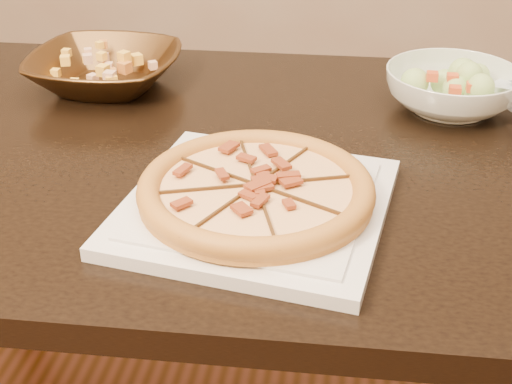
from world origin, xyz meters
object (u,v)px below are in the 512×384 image
Objects in this scene: pizza at (256,189)px; bronze_bowl at (106,70)px; plate at (256,205)px; salad_bowl at (451,90)px; dining_table at (215,209)px.

pizza is 1.15× the size of bronze_bowl.
salad_bowl reaches higher than plate.
pizza is (-0.00, -0.00, 0.02)m from plate.
salad_bowl is at bearing 54.03° from plate.
plate is 0.49m from bronze_bowl.
bronze_bowl reaches higher than dining_table.
salad_bowl is (0.27, 0.37, 0.02)m from plate.
dining_table is 0.33m from bronze_bowl.
salad_bowl reaches higher than pizza.
pizza is (0.09, -0.18, 0.15)m from dining_table.
plate is at bearing -62.34° from dining_table.
bronze_bowl is (-0.23, 0.20, 0.14)m from dining_table.
bronze_bowl is at bearing 130.98° from plate.
dining_table is at bearing -40.19° from bronze_bowl.
dining_table is 0.43m from salad_bowl.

